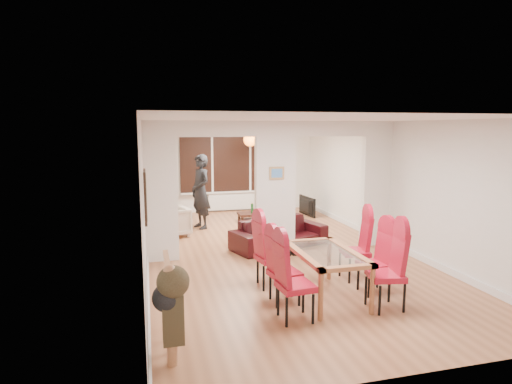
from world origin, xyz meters
name	(u,v)px	position (x,y,z in m)	size (l,w,h in m)	color
floor	(275,252)	(0.00, 0.00, 0.00)	(5.00, 9.00, 0.01)	#9F6440
room_walls	(275,188)	(0.00, 0.00, 1.30)	(5.00, 9.00, 2.60)	silver
divider_wall	(275,188)	(0.00, 0.00, 1.30)	(5.00, 0.18, 2.60)	white
bay_window_blinds	(231,161)	(0.00, 4.44, 1.50)	(3.00, 0.08, 1.80)	black
radiator	(232,201)	(0.00, 4.40, 0.30)	(1.40, 0.08, 0.50)	white
pendant_light	(250,140)	(0.30, 3.30, 2.15)	(0.36, 0.36, 0.36)	orange
stair_newel	(169,297)	(-2.25, -3.20, 0.55)	(0.40, 1.20, 1.10)	#B07851
wall_poster	(145,196)	(-2.47, -2.40, 1.60)	(0.04, 0.52, 0.67)	gray
pillar_photo	(277,173)	(0.00, -0.10, 1.60)	(0.30, 0.03, 0.25)	#4C8CD8
dining_table	(325,274)	(0.04, -2.41, 0.35)	(0.84, 1.49, 0.70)	#9B5D39
dining_chair_la	(296,280)	(-0.64, -3.01, 0.54)	(0.43, 0.43, 1.08)	#A31026
dining_chair_lb	(285,268)	(-0.60, -2.45, 0.51)	(0.41, 0.41, 1.01)	#A31026
dining_chair_lc	(272,252)	(-0.60, -1.78, 0.54)	(0.43, 0.43, 1.09)	#A31026
dining_chair_ra	(386,269)	(0.67, -2.99, 0.56)	(0.45, 0.45, 1.12)	#A31026
dining_chair_rb	(374,260)	(0.81, -2.43, 0.51)	(0.41, 0.41, 1.03)	#A31026
dining_chair_rc	(355,247)	(0.82, -1.82, 0.54)	(0.43, 0.43, 1.08)	#A31026
sofa	(279,233)	(0.19, 0.30, 0.30)	(2.03, 0.80, 0.59)	black
armchair	(172,222)	(-1.92, 1.81, 0.33)	(0.73, 0.71, 0.67)	beige
person	(201,192)	(-1.17, 2.44, 0.92)	(0.44, 0.67, 1.83)	black
television	(304,206)	(1.86, 3.24, 0.27)	(0.12, 0.94, 0.54)	black
coffee_table	(259,217)	(0.40, 2.79, 0.12)	(1.08, 0.54, 0.25)	black
bottle	(252,208)	(0.21, 2.72, 0.38)	(0.07, 0.07, 0.27)	#143F19
bowl	(260,211)	(0.47, 2.85, 0.28)	(0.24, 0.24, 0.06)	black
shoes	(290,252)	(0.24, -0.24, 0.05)	(0.24, 0.26, 0.10)	black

